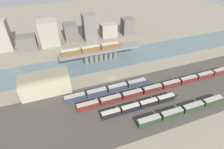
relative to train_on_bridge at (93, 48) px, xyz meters
The scene contains 17 objects.
ground_plane 25.29m from the train_on_bridge, 76.47° to the right, with size 400.00×400.00×0.00m, color gray.
railbed_yard 47.69m from the train_on_bridge, 83.43° to the right, with size 280.00×42.00×0.01m, color #423D38.
river_water 12.36m from the train_on_bridge, ahead, with size 320.00×25.07×0.01m, color slate.
bridge 7.01m from the train_on_bridge, ahead, with size 57.19×7.90×9.33m.
train_on_bridge is the anchor object (origin of this frame).
train_yard_near 68.43m from the train_on_bridge, 63.23° to the right, with size 53.78×2.95×3.43m.
train_yard_mid 52.57m from the train_on_bridge, 77.25° to the right, with size 44.33×2.64×3.45m.
train_yard_far 52.42m from the train_on_bridge, 53.44° to the right, with size 103.62×2.71×3.60m.
train_yard_outer 34.58m from the train_on_bridge, 89.68° to the right, with size 52.26×2.96×3.50m.
warehouse_building 39.45m from the train_on_bridge, 148.75° to the right, with size 26.60×12.78×11.64m.
city_block_far_left 74.76m from the train_on_bridge, 143.93° to the left, with size 10.40×12.40×23.34m, color gray.
city_block_left 58.16m from the train_on_bridge, 139.53° to the left, with size 13.98×10.82×11.34m, color #605B56.
city_block_center 47.82m from the train_on_bridge, 123.81° to the left, with size 14.73×12.44×20.74m, color gray.
city_block_right 44.79m from the train_on_bridge, 101.02° to the left, with size 11.27×12.70×14.25m, color #605B56.
city_block_far_right 39.13m from the train_on_bridge, 79.41° to the left, with size 10.83×11.88×22.25m, color slate.
city_block_tall 46.85m from the train_on_bridge, 57.90° to the left, with size 13.99×9.88×11.42m, color gray.
city_block_low 58.11m from the train_on_bridge, 41.75° to the left, with size 10.49×9.53×14.66m, color #605B56.
Camera 1 is at (-29.67, -81.95, 67.39)m, focal length 28.00 mm.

